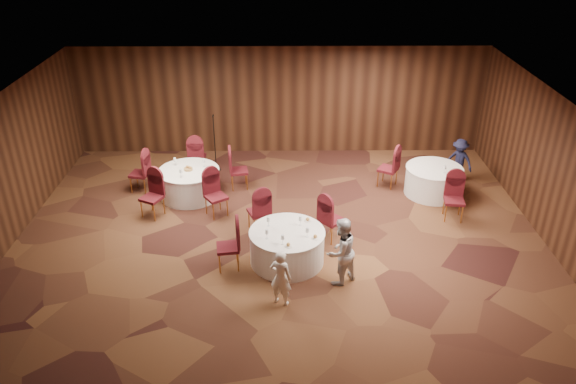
{
  "coord_description": "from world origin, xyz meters",
  "views": [
    {
      "loc": [
        0.09,
        -10.83,
        6.94
      ],
      "look_at": [
        0.2,
        0.2,
        1.1
      ],
      "focal_mm": 35.0,
      "sensor_mm": 36.0,
      "label": 1
    }
  ],
  "objects_px": {
    "table_left": "(190,183)",
    "mic_stand": "(215,154)",
    "woman_a": "(281,278)",
    "table_main": "(287,246)",
    "woman_b": "(341,251)",
    "man_c": "(459,160)",
    "table_right": "(433,181)"
  },
  "relations": [
    {
      "from": "table_left",
      "to": "woman_b",
      "type": "distance_m",
      "value": 5.14
    },
    {
      "from": "table_main",
      "to": "table_right",
      "type": "bearing_deg",
      "value": 38.63
    },
    {
      "from": "table_right",
      "to": "man_c",
      "type": "distance_m",
      "value": 1.16
    },
    {
      "from": "woman_a",
      "to": "table_left",
      "type": "bearing_deg",
      "value": -38.91
    },
    {
      "from": "table_left",
      "to": "woman_a",
      "type": "height_order",
      "value": "woman_a"
    },
    {
      "from": "woman_b",
      "to": "woman_a",
      "type": "bearing_deg",
      "value": -8.77
    },
    {
      "from": "table_left",
      "to": "man_c",
      "type": "bearing_deg",
      "value": 6.51
    },
    {
      "from": "table_left",
      "to": "mic_stand",
      "type": "relative_size",
      "value": 0.95
    },
    {
      "from": "table_right",
      "to": "mic_stand",
      "type": "relative_size",
      "value": 0.89
    },
    {
      "from": "woman_a",
      "to": "woman_b",
      "type": "height_order",
      "value": "woman_b"
    },
    {
      "from": "woman_a",
      "to": "woman_b",
      "type": "relative_size",
      "value": 0.82
    },
    {
      "from": "table_right",
      "to": "woman_a",
      "type": "relative_size",
      "value": 1.24
    },
    {
      "from": "table_left",
      "to": "woman_b",
      "type": "xyz_separation_m",
      "value": [
        3.55,
        -3.71,
        0.35
      ]
    },
    {
      "from": "table_right",
      "to": "man_c",
      "type": "height_order",
      "value": "man_c"
    },
    {
      "from": "man_c",
      "to": "table_left",
      "type": "bearing_deg",
      "value": -131.48
    },
    {
      "from": "table_right",
      "to": "woman_b",
      "type": "height_order",
      "value": "woman_b"
    },
    {
      "from": "man_c",
      "to": "table_right",
      "type": "bearing_deg",
      "value": -96.69
    },
    {
      "from": "table_main",
      "to": "table_left",
      "type": "height_order",
      "value": "same"
    },
    {
      "from": "table_main",
      "to": "table_right",
      "type": "distance_m",
      "value": 4.9
    },
    {
      "from": "table_main",
      "to": "mic_stand",
      "type": "height_order",
      "value": "mic_stand"
    },
    {
      "from": "mic_stand",
      "to": "woman_b",
      "type": "distance_m",
      "value": 6.07
    },
    {
      "from": "mic_stand",
      "to": "woman_a",
      "type": "bearing_deg",
      "value": -72.65
    },
    {
      "from": "mic_stand",
      "to": "woman_a",
      "type": "relative_size",
      "value": 1.4
    },
    {
      "from": "mic_stand",
      "to": "man_c",
      "type": "bearing_deg",
      "value": -6.22
    },
    {
      "from": "table_main",
      "to": "woman_b",
      "type": "bearing_deg",
      "value": -34.08
    },
    {
      "from": "table_main",
      "to": "table_left",
      "type": "xyz_separation_m",
      "value": [
        -2.49,
        2.99,
        0.0
      ]
    },
    {
      "from": "table_main",
      "to": "woman_a",
      "type": "relative_size",
      "value": 1.35
    },
    {
      "from": "woman_a",
      "to": "man_c",
      "type": "height_order",
      "value": "man_c"
    },
    {
      "from": "table_left",
      "to": "mic_stand",
      "type": "xyz_separation_m",
      "value": [
        0.51,
        1.55,
        0.11
      ]
    },
    {
      "from": "table_right",
      "to": "woman_b",
      "type": "relative_size",
      "value": 1.01
    },
    {
      "from": "table_main",
      "to": "mic_stand",
      "type": "relative_size",
      "value": 0.97
    },
    {
      "from": "table_right",
      "to": "table_main",
      "type": "bearing_deg",
      "value": -141.37
    }
  ]
}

